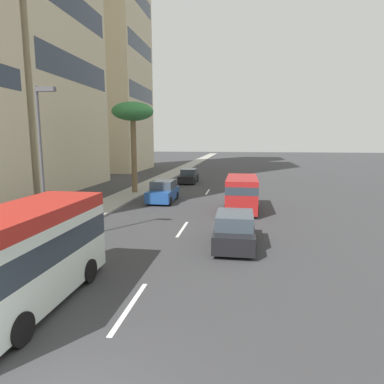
{
  "coord_description": "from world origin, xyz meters",
  "views": [
    {
      "loc": [
        -4.79,
        -3.27,
        5.0
      ],
      "look_at": [
        16.96,
        0.06,
        1.5
      ],
      "focal_mm": 31.01,
      "sensor_mm": 36.0,
      "label": 1
    }
  ],
  "objects": [
    {
      "name": "sidewalk_right",
      "position": [
        31.5,
        6.87,
        0.07
      ],
      "size": [
        162.0,
        2.57,
        0.15
      ],
      "primitive_type": "cube",
      "color": "#9E9B93",
      "rests_on": "ground_plane"
    },
    {
      "name": "car_second",
      "position": [
        10.54,
        -2.97,
        0.77
      ],
      "size": [
        4.37,
        1.91,
        1.62
      ],
      "color": "black",
      "rests_on": "ground_plane"
    },
    {
      "name": "van_fifth",
      "position": [
        18.45,
        -3.25,
        1.37
      ],
      "size": [
        5.21,
        2.23,
        2.39
      ],
      "color": "#A51E1E",
      "rests_on": "ground_plane"
    },
    {
      "name": "lane_stripe_mid",
      "position": [
        13.03,
        0.0,
        0.01
      ],
      "size": [
        3.2,
        0.16,
        0.01
      ],
      "primitive_type": "cube",
      "color": "silver",
      "rests_on": "ground_plane"
    },
    {
      "name": "lane_stripe_near",
      "position": [
        4.15,
        0.0,
        0.01
      ],
      "size": [
        3.2,
        0.16,
        0.01
      ],
      "primitive_type": "cube",
      "color": "silver",
      "rests_on": "ground_plane"
    },
    {
      "name": "street_lamp",
      "position": [
        9.39,
        5.88,
        4.57
      ],
      "size": [
        0.24,
        0.97,
        7.22
      ],
      "color": "#4C4C51",
      "rests_on": "sidewalk_right"
    },
    {
      "name": "palm_tree",
      "position": [
        24.58,
        6.62,
        7.23
      ],
      "size": [
        3.72,
        3.72,
        8.18
      ],
      "color": "brown",
      "rests_on": "sidewalk_right"
    },
    {
      "name": "office_tower_far",
      "position": [
        47.7,
        17.8,
        24.27
      ],
      "size": [
        13.08,
        10.04,
        48.53
      ],
      "color": "beige",
      "rests_on": "ground_plane"
    },
    {
      "name": "ground_plane",
      "position": [
        31.5,
        0.0,
        0.0
      ],
      "size": [
        198.0,
        198.0,
        0.0
      ],
      "primitive_type": "plane",
      "color": "#38383A"
    },
    {
      "name": "car_fourth",
      "position": [
        33.09,
        2.9,
        0.77
      ],
      "size": [
        4.55,
        1.86,
        1.62
      ],
      "rotation": [
        0.0,
        0.0,
        3.14
      ],
      "color": "black",
      "rests_on": "ground_plane"
    },
    {
      "name": "car_third",
      "position": [
        21.06,
        3.05,
        0.81
      ],
      "size": [
        4.2,
        1.93,
        1.72
      ],
      "rotation": [
        0.0,
        0.0,
        3.14
      ],
      "color": "#1E478C",
      "rests_on": "ground_plane"
    },
    {
      "name": "minibus_lead",
      "position": [
        3.78,
        3.06,
        1.66
      ],
      "size": [
        6.34,
        2.36,
        3.02
      ],
      "rotation": [
        0.0,
        0.0,
        3.14
      ],
      "color": "silver",
      "rests_on": "ground_plane"
    },
    {
      "name": "lane_stripe_far",
      "position": [
        26.6,
        0.0,
        0.01
      ],
      "size": [
        3.2,
        0.16,
        0.01
      ],
      "primitive_type": "cube",
      "color": "silver",
      "rests_on": "ground_plane"
    }
  ]
}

